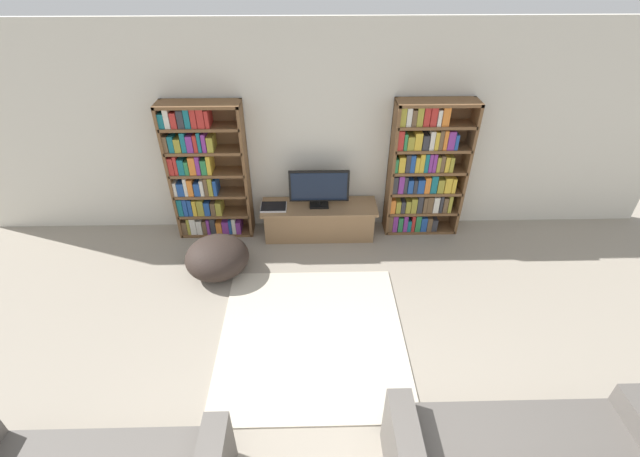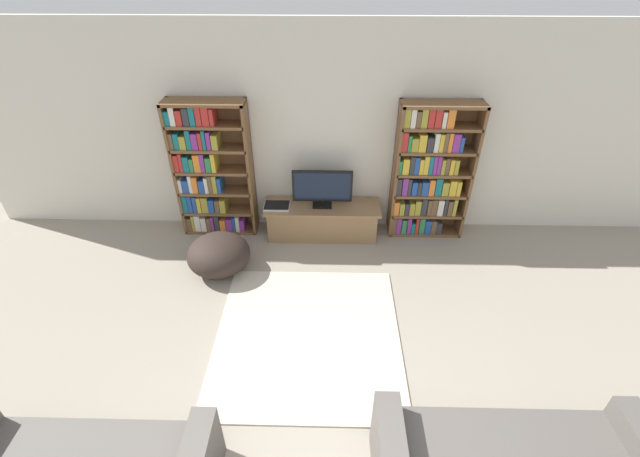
{
  "view_description": "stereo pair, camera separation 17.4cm",
  "coord_description": "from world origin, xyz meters",
  "px_view_note": "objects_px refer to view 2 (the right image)",
  "views": [
    {
      "loc": [
        -0.08,
        -0.7,
        3.33
      ],
      "look_at": [
        0.0,
        3.06,
        0.7
      ],
      "focal_mm": 24.0,
      "sensor_mm": 36.0,
      "label": 1
    },
    {
      "loc": [
        0.09,
        -0.7,
        3.33
      ],
      "look_at": [
        0.0,
        3.06,
        0.7
      ],
      "focal_mm": 24.0,
      "sensor_mm": 36.0,
      "label": 2
    }
  ],
  "objects_px": {
    "television": "(322,188)",
    "laptop": "(277,206)",
    "bookshelf_left": "(209,171)",
    "bookshelf_right": "(428,173)",
    "beanbag_ottoman": "(219,254)",
    "tv_stand": "(322,220)"
  },
  "relations": [
    {
      "from": "television",
      "to": "laptop",
      "type": "xyz_separation_m",
      "value": [
        -0.58,
        -0.03,
        -0.25
      ]
    },
    {
      "from": "bookshelf_left",
      "to": "laptop",
      "type": "relative_size",
      "value": 5.38
    },
    {
      "from": "television",
      "to": "beanbag_ottoman",
      "type": "bearing_deg",
      "value": -148.38
    },
    {
      "from": "laptop",
      "to": "beanbag_ottoman",
      "type": "height_order",
      "value": "laptop"
    },
    {
      "from": "bookshelf_right",
      "to": "beanbag_ottoman",
      "type": "height_order",
      "value": "bookshelf_right"
    },
    {
      "from": "bookshelf_right",
      "to": "laptop",
      "type": "xyz_separation_m",
      "value": [
        -1.89,
        -0.14,
        -0.42
      ]
    },
    {
      "from": "bookshelf_left",
      "to": "tv_stand",
      "type": "height_order",
      "value": "bookshelf_left"
    },
    {
      "from": "bookshelf_right",
      "to": "tv_stand",
      "type": "bearing_deg",
      "value": -175.31
    },
    {
      "from": "bookshelf_right",
      "to": "television",
      "type": "xyz_separation_m",
      "value": [
        -1.31,
        -0.11,
        -0.16
      ]
    },
    {
      "from": "laptop",
      "to": "television",
      "type": "bearing_deg",
      "value": 2.99
    },
    {
      "from": "tv_stand",
      "to": "television",
      "type": "relative_size",
      "value": 1.98
    },
    {
      "from": "bookshelf_left",
      "to": "tv_stand",
      "type": "distance_m",
      "value": 1.56
    },
    {
      "from": "tv_stand",
      "to": "laptop",
      "type": "bearing_deg",
      "value": -176.6
    },
    {
      "from": "bookshelf_left",
      "to": "television",
      "type": "relative_size",
      "value": 2.35
    },
    {
      "from": "bookshelf_right",
      "to": "beanbag_ottoman",
      "type": "xyz_separation_m",
      "value": [
        -2.51,
        -0.85,
        -0.65
      ]
    },
    {
      "from": "bookshelf_left",
      "to": "bookshelf_right",
      "type": "height_order",
      "value": "same"
    },
    {
      "from": "bookshelf_right",
      "to": "television",
      "type": "distance_m",
      "value": 1.32
    },
    {
      "from": "bookshelf_left",
      "to": "television",
      "type": "height_order",
      "value": "bookshelf_left"
    },
    {
      "from": "television",
      "to": "laptop",
      "type": "relative_size",
      "value": 2.29
    },
    {
      "from": "bookshelf_left",
      "to": "tv_stand",
      "type": "relative_size",
      "value": 1.19
    },
    {
      "from": "tv_stand",
      "to": "beanbag_ottoman",
      "type": "bearing_deg",
      "value": -148.24
    },
    {
      "from": "bookshelf_right",
      "to": "laptop",
      "type": "bearing_deg",
      "value": -175.71
    }
  ]
}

